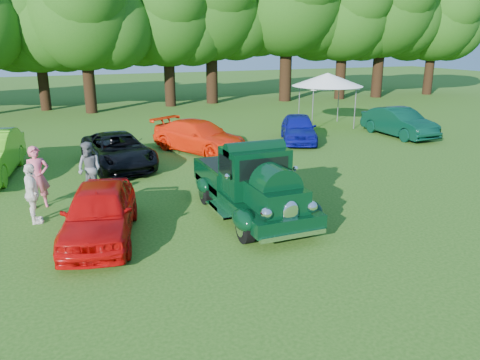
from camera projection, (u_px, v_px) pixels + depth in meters
name	position (u px, v px, depth m)	size (l,w,h in m)	color
ground	(217.00, 233.00, 12.37)	(120.00, 120.00, 0.00)	#255213
hero_pickup	(251.00, 186.00, 13.39)	(2.43, 5.21, 2.04)	black
red_convertible	(100.00, 212.00, 11.82)	(1.68, 4.19, 1.43)	#BC0808
back_car_black	(118.00, 150.00, 18.58)	(2.19, 4.76, 1.32)	black
back_car_orange	(199.00, 136.00, 21.03)	(1.96, 4.82, 1.40)	#F72708
back_car_blue	(298.00, 128.00, 23.04)	(1.62, 4.02, 1.37)	#0B0E7F
back_car_green	(399.00, 122.00, 24.33)	(1.56, 4.48, 1.47)	black
spectator_pink	(38.00, 177.00, 13.98)	(0.69, 0.45, 1.89)	#DA5971
spectator_grey	(89.00, 169.00, 15.13)	(0.86, 0.67, 1.76)	slate
spectator_white	(32.00, 194.00, 12.78)	(1.00, 0.42, 1.70)	white
canopy_tent	(327.00, 80.00, 26.80)	(4.81, 4.81, 3.05)	white
tree_line	(123.00, 7.00, 32.06)	(63.84, 10.56, 12.31)	black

